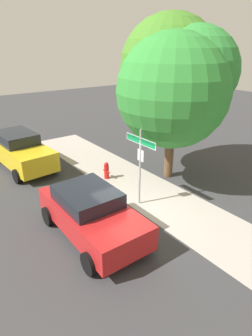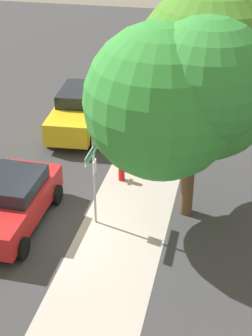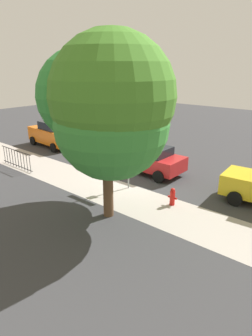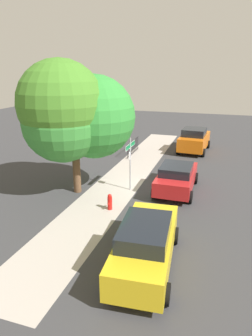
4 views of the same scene
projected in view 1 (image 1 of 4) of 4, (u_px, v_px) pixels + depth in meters
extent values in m
plane|color=#38383A|center=(137.00, 211.00, 10.35)|extent=(60.00, 60.00, 0.00)
cube|color=#B0A69C|center=(204.00, 224.00, 9.59)|extent=(24.00, 2.60, 0.00)
cylinder|color=#9EA0A5|center=(140.00, 168.00, 10.26)|extent=(0.07, 0.07, 2.91)
cube|color=#0F723D|center=(140.00, 141.00, 9.85)|extent=(1.56, 0.02, 0.22)
cube|color=white|center=(140.00, 141.00, 9.85)|extent=(1.59, 0.02, 0.25)
cube|color=silver|center=(141.00, 156.00, 10.08)|extent=(0.32, 0.02, 0.42)
cylinder|color=brown|center=(170.00, 146.00, 12.53)|extent=(0.40, 0.40, 2.95)
sphere|color=#308A34|center=(173.00, 92.00, 10.57)|extent=(4.29, 4.29, 4.29)
sphere|color=#378936|center=(169.00, 89.00, 12.18)|extent=(3.94, 3.94, 3.94)
sphere|color=#318736|center=(195.00, 71.00, 10.90)|extent=(3.38, 3.38, 3.38)
sphere|color=#437F26|center=(170.00, 67.00, 11.84)|extent=(4.21, 4.21, 4.21)
cube|color=gold|center=(21.00, 152.00, 13.76)|extent=(4.81, 2.08, 0.89)
cube|color=black|center=(16.00, 137.00, 13.68)|extent=(2.36, 1.68, 0.51)
cylinder|color=black|center=(53.00, 166.00, 13.35)|extent=(0.66, 0.27, 0.64)
cylinder|color=black|center=(17.00, 176.00, 12.32)|extent=(0.66, 0.27, 0.64)
cylinder|color=black|center=(25.00, 149.00, 15.56)|extent=(0.66, 0.27, 0.64)
cube|color=red|center=(92.00, 216.00, 8.77)|extent=(4.10, 1.82, 0.75)
cube|color=black|center=(87.00, 196.00, 8.71)|extent=(1.97, 1.60, 0.45)
cylinder|color=black|center=(143.00, 238.00, 8.38)|extent=(0.64, 0.22, 0.64)
cylinder|color=black|center=(89.00, 263.00, 7.40)|extent=(0.64, 0.22, 0.64)
cylinder|color=black|center=(95.00, 200.00, 10.44)|extent=(0.64, 0.22, 0.64)
cylinder|color=black|center=(48.00, 216.00, 9.46)|extent=(0.64, 0.22, 0.64)
cylinder|color=red|center=(107.00, 172.00, 12.75)|extent=(0.22, 0.22, 0.62)
sphere|color=red|center=(106.00, 164.00, 12.61)|extent=(0.20, 0.20, 0.20)
cylinder|color=red|center=(105.00, 170.00, 12.86)|extent=(0.10, 0.09, 0.09)
cylinder|color=red|center=(108.00, 173.00, 12.62)|extent=(0.10, 0.09, 0.09)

